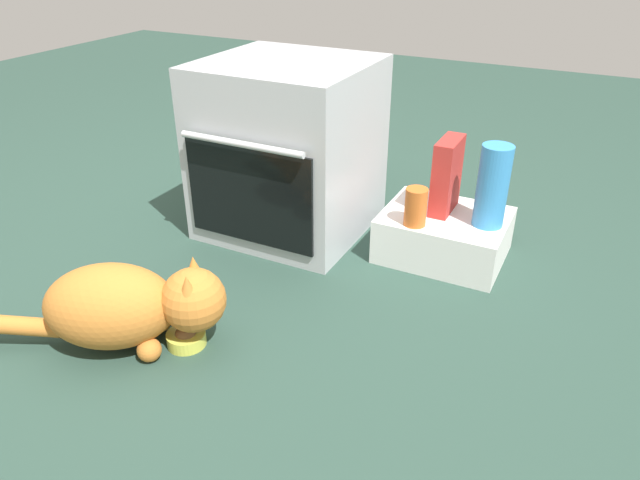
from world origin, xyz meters
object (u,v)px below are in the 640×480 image
object	(u,v)px
oven	(289,149)
food_bowl	(186,337)
water_bottle	(493,186)
sauce_jar	(416,207)
pantry_cabinet	(444,235)
cereal_box	(447,176)
cat	(127,305)

from	to	relation	value
oven	food_bowl	xyz separation A→B (m)	(0.11, -0.84, -0.32)
water_bottle	sauce_jar	bearing A→B (deg)	-153.04
pantry_cabinet	sauce_jar	size ratio (longest dim) A/B	3.26
cereal_box	food_bowl	bearing A→B (deg)	-119.41
food_bowl	cereal_box	world-z (taller)	cereal_box
pantry_cabinet	water_bottle	bearing A→B (deg)	-4.44
cereal_box	sauce_jar	size ratio (longest dim) A/B	2.00
sauce_jar	food_bowl	bearing A→B (deg)	-121.39
food_bowl	cereal_box	xyz separation A→B (m)	(0.52, 0.92, 0.29)
food_bowl	cat	world-z (taller)	cat
sauce_jar	cat	bearing A→B (deg)	-126.03
food_bowl	water_bottle	xyz separation A→B (m)	(0.70, 0.87, 0.30)
oven	cereal_box	size ratio (longest dim) A/B	2.45
cat	food_bowl	bearing A→B (deg)	0.00
oven	sauce_jar	xyz separation A→B (m)	(0.57, -0.09, -0.10)
oven	pantry_cabinet	bearing A→B (deg)	3.89
cat	cereal_box	bearing A→B (deg)	28.65
cat	cereal_box	distance (m)	1.21
cereal_box	water_bottle	world-z (taller)	water_bottle
cereal_box	water_bottle	size ratio (longest dim) A/B	0.93
pantry_cabinet	water_bottle	distance (m)	0.28
pantry_cabinet	food_bowl	size ratio (longest dim) A/B	3.80
pantry_cabinet	food_bowl	distance (m)	1.04
cat	sauce_jar	size ratio (longest dim) A/B	5.46
food_bowl	cereal_box	distance (m)	1.09
pantry_cabinet	food_bowl	bearing A→B (deg)	-121.39
pantry_cabinet	water_bottle	world-z (taller)	water_bottle
food_bowl	sauce_jar	world-z (taller)	sauce_jar
sauce_jar	pantry_cabinet	bearing A→B (deg)	58.59
oven	food_bowl	bearing A→B (deg)	-82.68
cat	water_bottle	distance (m)	1.28
cat	sauce_jar	world-z (taller)	sauce_jar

